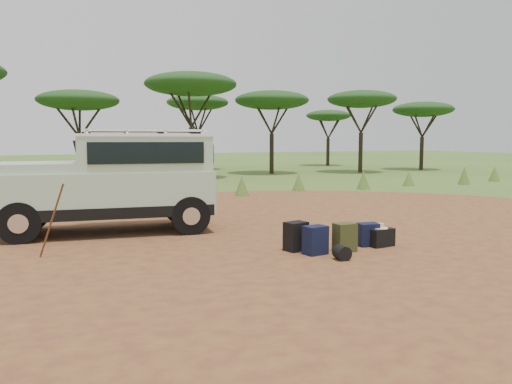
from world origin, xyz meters
name	(u,v)px	position (x,y,z in m)	size (l,w,h in m)	color
ground	(271,242)	(0.00, 0.00, 0.00)	(140.00, 140.00, 0.00)	#446524
dirt_clearing	(271,241)	(0.00, 0.00, 0.00)	(23.00, 23.00, 0.01)	brown
grass_fringe	(169,188)	(0.12, 8.67, 0.40)	(36.60, 1.60, 0.90)	#446524
acacia_treeline	(126,93)	(0.75, 19.81, 4.87)	(46.70, 13.20, 6.26)	#2C2319
safari_vehicle	(115,183)	(-2.84, 2.66, 1.19)	(5.29, 2.74, 2.46)	#B0CBAD
walking_staff	(52,221)	(-4.40, 0.40, 0.71)	(0.04, 0.04, 1.50)	brown
backpack_black	(296,236)	(0.04, -1.04, 0.29)	(0.43, 0.32, 0.59)	black
backpack_navy	(315,240)	(0.22, -1.48, 0.28)	(0.43, 0.31, 0.56)	black
backpack_olive	(345,237)	(0.88, -1.51, 0.29)	(0.41, 0.30, 0.57)	#39421E
duffel_navy	(368,235)	(1.64, -1.28, 0.24)	(0.43, 0.32, 0.48)	black
hard_case	(379,237)	(1.84, -1.40, 0.19)	(0.54, 0.38, 0.38)	black
stuff_sack	(342,253)	(0.43, -2.07, 0.14)	(0.28, 0.28, 0.28)	black
safari_hat	(380,226)	(1.84, -1.40, 0.42)	(0.35, 0.35, 0.10)	beige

